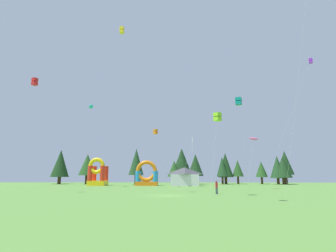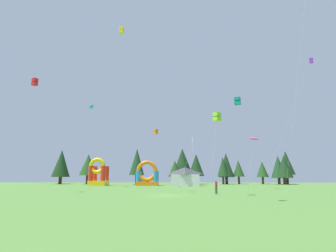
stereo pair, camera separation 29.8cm
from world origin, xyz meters
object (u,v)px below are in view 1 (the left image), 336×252
object	(u,v)px
kite_white_diamond	(193,140)
inflatable_red_slide	(98,175)
kite_lime_box	(217,117)
kite_purple_box	(310,61)
person_far_side	(217,186)
festival_tent	(185,177)
kite_pink_parafoil	(254,139)
kite_red_box	(35,82)
kite_yellow_box	(122,31)
kite_teal_box	(239,101)
kite_orange_box	(155,132)
inflatable_yellow_castle	(147,177)
kite_cyan_parafoil	(91,107)

from	to	relation	value
kite_white_diamond	inflatable_red_slide	xyz separation A→B (m)	(-22.71, 20.74, -6.20)
kite_lime_box	kite_purple_box	xyz separation A→B (m)	(21.19, 15.19, 14.40)
person_far_side	festival_tent	size ratio (longest dim) A/B	0.28
kite_pink_parafoil	kite_red_box	distance (m)	40.58
kite_red_box	festival_tent	size ratio (longest dim) A/B	2.66
kite_yellow_box	kite_red_box	distance (m)	16.11
festival_tent	kite_pink_parafoil	bearing A→B (deg)	-45.04
kite_pink_parafoil	kite_red_box	bearing A→B (deg)	-161.12
kite_lime_box	kite_white_diamond	xyz separation A→B (m)	(-2.62, 11.79, -1.71)
kite_teal_box	person_far_side	xyz separation A→B (m)	(-0.98, 11.12, -9.29)
kite_lime_box	kite_orange_box	world-z (taller)	kite_orange_box
kite_orange_box	festival_tent	xyz separation A→B (m)	(6.68, 6.21, -10.03)
kite_teal_box	kite_red_box	xyz separation A→B (m)	(-29.06, 12.34, 6.80)
kite_pink_parafoil	inflatable_yellow_castle	size ratio (longest dim) A/B	1.62
kite_purple_box	kite_white_diamond	size ratio (longest dim) A/B	2.75
inflatable_yellow_castle	kite_pink_parafoil	bearing A→B (deg)	-33.92
kite_cyan_parafoil	inflatable_red_slide	size ratio (longest dim) A/B	2.70
kite_white_diamond	inflatable_red_slide	world-z (taller)	kite_white_diamond
kite_red_box	festival_tent	world-z (taller)	kite_red_box
kite_white_diamond	festival_tent	bearing A→B (deg)	92.87
kite_lime_box	person_far_side	bearing A→B (deg)	89.35
kite_white_diamond	festival_tent	world-z (taller)	kite_white_diamond
person_far_side	festival_tent	xyz separation A→B (m)	(-3.58, 27.38, 1.11)
kite_purple_box	inflatable_red_slide	xyz separation A→B (m)	(-46.52, 17.34, -22.31)
kite_orange_box	festival_tent	distance (m)	13.56
kite_white_diamond	kite_teal_box	size ratio (longest dim) A/B	0.86
kite_lime_box	kite_purple_box	world-z (taller)	kite_purple_box
kite_orange_box	kite_teal_box	world-z (taller)	kite_orange_box
kite_purple_box	festival_tent	world-z (taller)	kite_purple_box
kite_purple_box	person_far_side	bearing A→B (deg)	-150.04
kite_red_box	person_far_side	xyz separation A→B (m)	(28.08, -1.23, -16.09)
person_far_side	kite_teal_box	bearing A→B (deg)	-100.37
kite_white_diamond	kite_yellow_box	world-z (taller)	kite_yellow_box
inflatable_red_slide	inflatable_yellow_castle	bearing A→B (deg)	-0.98
kite_lime_box	inflatable_yellow_castle	distance (m)	35.78
person_far_side	kite_orange_box	bearing A→B (deg)	100.45
kite_red_box	kite_lime_box	bearing A→B (deg)	-8.56
kite_pink_parafoil	inflatable_red_slide	bearing A→B (deg)	156.25
kite_lime_box	inflatable_red_slide	xyz separation A→B (m)	(-25.33, 32.53, -7.91)
kite_white_diamond	inflatable_yellow_castle	bearing A→B (deg)	116.64
kite_cyan_parafoil	kite_teal_box	bearing A→B (deg)	-50.64
kite_red_box	kite_white_diamond	bearing A→B (deg)	16.57
inflatable_red_slide	person_far_side	bearing A→B (deg)	-49.35
kite_lime_box	kite_yellow_box	distance (m)	21.31
person_far_side	kite_red_box	bearing A→B (deg)	162.08
kite_teal_box	inflatable_yellow_castle	xyz separation A→B (m)	(-13.93, 40.44, -8.24)
kite_white_diamond	kite_cyan_parafoil	bearing A→B (deg)	152.12
person_far_side	inflatable_red_slide	size ratio (longest dim) A/B	0.27
kite_orange_box	kite_teal_box	size ratio (longest dim) A/B	1.18
person_far_side	inflatable_yellow_castle	xyz separation A→B (m)	(-12.95, 29.33, 1.05)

